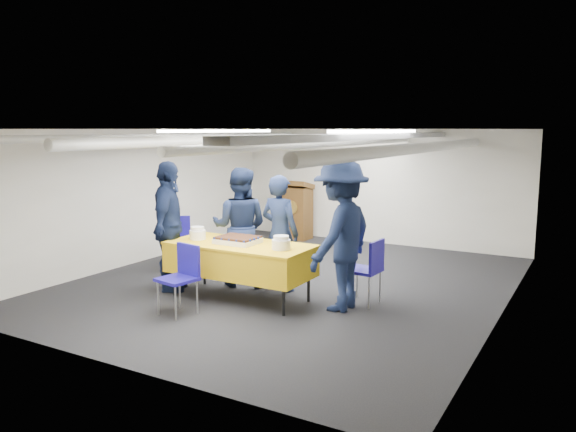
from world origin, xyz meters
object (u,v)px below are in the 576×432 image
object	(u,v)px
chair_left	(178,237)
sailor_a	(280,233)
chair_right	(369,265)
chair_near	(182,272)
sailor_d	(341,235)
serving_table	(240,259)
sailor_b	(240,227)
sheet_cake	(238,240)
podium	(297,210)
sailor_c	(169,226)

from	to	relation	value
chair_left	sailor_a	size ratio (longest dim) A/B	0.52
chair_right	chair_near	bearing A→B (deg)	-142.17
chair_near	sailor_d	size ratio (longest dim) A/B	0.45
sailor_a	serving_table	bearing A→B (deg)	73.38
chair_left	sailor_b	world-z (taller)	sailor_b
chair_near	chair_right	size ratio (longest dim) A/B	1.00
chair_near	sailor_a	size ratio (longest dim) A/B	0.52
sheet_cake	serving_table	bearing A→B (deg)	-2.45
chair_near	sailor_a	distance (m)	1.62
chair_near	sailor_d	world-z (taller)	sailor_d
podium	sailor_a	distance (m)	3.83
chair_left	sailor_a	xyz separation A→B (m)	(2.12, -0.25, 0.30)
sailor_b	sailor_d	bearing A→B (deg)	151.15
serving_table	sailor_d	world-z (taller)	sailor_d
serving_table	sailor_a	bearing A→B (deg)	68.32
serving_table	chair_near	xyz separation A→B (m)	(-0.29, -0.85, -0.03)
podium	serving_table	bearing A→B (deg)	-71.54
chair_right	sailor_b	world-z (taller)	sailor_b
sheet_cake	sailor_d	bearing A→B (deg)	11.14
chair_near	sailor_c	bearing A→B (deg)	139.62
serving_table	podium	size ratio (longest dim) A/B	1.59
sailor_c	sailor_b	bearing A→B (deg)	-74.81
chair_right	sailor_a	world-z (taller)	sailor_a
serving_table	sailor_b	size ratio (longest dim) A/B	1.14
podium	sailor_b	world-z (taller)	sailor_b
podium	chair_near	world-z (taller)	podium
sheet_cake	sailor_d	distance (m)	1.43
sheet_cake	chair_right	size ratio (longest dim) A/B	0.64
serving_table	chair_near	distance (m)	0.90
serving_table	sailor_d	xyz separation A→B (m)	(1.37, 0.28, 0.41)
chair_left	sailor_c	xyz separation A→B (m)	(0.74, -1.04, 0.40)
podium	sailor_d	bearing A→B (deg)	-54.43
sheet_cake	sailor_a	distance (m)	0.70
chair_left	sailor_c	world-z (taller)	sailor_c
podium	sailor_a	xyz separation A→B (m)	(1.62, -3.47, 0.22)
sheet_cake	sailor_a	bearing A→B (deg)	65.76
chair_right	chair_left	size ratio (longest dim) A/B	1.00
sailor_b	sailor_d	distance (m)	1.78
sheet_cake	sailor_c	size ratio (longest dim) A/B	0.30
sheet_cake	chair_near	distance (m)	0.94
podium	sailor_a	world-z (taller)	sailor_a
chair_right	sailor_d	distance (m)	0.61
sheet_cake	chair_right	bearing A→B (deg)	20.79
sailor_a	chair_left	bearing A→B (deg)	-1.74
sailor_a	sailor_c	xyz separation A→B (m)	(-1.37, -0.78, 0.10)
sheet_cake	sailor_b	distance (m)	0.67
sheet_cake	chair_left	bearing A→B (deg)	154.07
sailor_a	chair_right	bearing A→B (deg)	-175.33
sheet_cake	sailor_c	bearing A→B (deg)	-172.25
chair_near	sailor_d	bearing A→B (deg)	34.33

